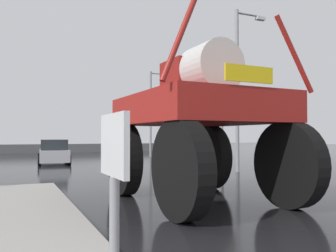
{
  "coord_description": "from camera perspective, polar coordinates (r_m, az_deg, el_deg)",
  "views": [
    {
      "loc": [
        -3.97,
        -0.66,
        1.73
      ],
      "look_at": [
        0.23,
        8.73,
        2.03
      ],
      "focal_mm": 37.91,
      "sensor_mm": 36.0,
      "label": 1
    }
  ],
  "objects": [
    {
      "name": "streetlight_near_right",
      "position": [
        17.87,
        11.39,
        7.03
      ],
      "size": [
        1.77,
        0.24,
        7.97
      ],
      "color": "gray",
      "rests_on": "ground"
    },
    {
      "name": "bare_tree_right",
      "position": [
        26.4,
        7.08,
        7.44
      ],
      "size": [
        3.5,
        3.5,
        7.47
      ],
      "color": "#473828",
      "rests_on": "ground"
    },
    {
      "name": "oversize_sprayer",
      "position": [
        9.52,
        4.92,
        0.87
      ],
      "size": [
        4.15,
        5.77,
        4.73
      ],
      "rotation": [
        0.0,
        0.0,
        1.6
      ],
      "color": "black",
      "rests_on": "ground"
    },
    {
      "name": "ground_plane",
      "position": [
        19.16,
        -12.09,
        -6.79
      ],
      "size": [
        120.0,
        120.0,
        0.0
      ],
      "primitive_type": "plane",
      "color": "black"
    },
    {
      "name": "streetlight_far_right",
      "position": [
        30.21,
        -2.51,
        2.81
      ],
      "size": [
        2.03,
        0.24,
        7.24
      ],
      "color": "gray",
      "rests_on": "ground"
    },
    {
      "name": "sedan_ahead",
      "position": [
        23.46,
        -17.89,
        -4.05
      ],
      "size": [
        2.11,
        4.21,
        1.52
      ],
      "rotation": [
        0.0,
        0.0,
        1.5
      ],
      "color": "#B7B7BF",
      "rests_on": "ground"
    },
    {
      "name": "roadside_barrier",
      "position": [
        38.89,
        -18.23,
        -3.45
      ],
      "size": [
        24.51,
        0.24,
        0.9
      ],
      "primitive_type": "cube",
      "color": "#59595B",
      "rests_on": "ground"
    },
    {
      "name": "lane_arrow_sign",
      "position": [
        2.53,
        -8.67,
        -10.35
      ],
      "size": [
        0.07,
        0.6,
        1.74
      ],
      "color": "#99999E",
      "rests_on": "median_island"
    },
    {
      "name": "median_island",
      "position": [
        7.26,
        -20.3,
        -14.73
      ],
      "size": [
        1.77,
        11.09,
        0.15
      ],
      "primitive_type": "cube",
      "color": "#9E9B93",
      "rests_on": "ground"
    },
    {
      "name": "traffic_signal_near_right",
      "position": [
        14.73,
        8.32,
        3.47
      ],
      "size": [
        0.24,
        0.54,
        4.17
      ],
      "color": "gray",
      "rests_on": "ground"
    }
  ]
}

